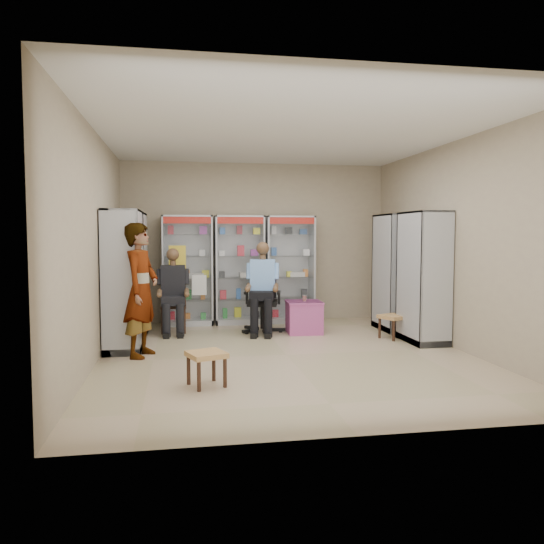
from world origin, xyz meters
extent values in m
plane|color=tan|center=(0.00, 0.00, 0.00)|extent=(6.00, 6.00, 0.00)
cube|color=tan|center=(0.00, 3.00, 1.50)|extent=(5.00, 0.02, 3.00)
cube|color=tan|center=(0.00, -3.00, 1.50)|extent=(5.00, 0.02, 3.00)
cube|color=tan|center=(-2.50, 0.00, 1.50)|extent=(0.02, 6.00, 3.00)
cube|color=tan|center=(2.50, 0.00, 1.50)|extent=(0.02, 6.00, 3.00)
cube|color=silver|center=(0.00, 0.00, 3.00)|extent=(5.00, 6.00, 0.02)
cube|color=silver|center=(-1.30, 2.73, 1.00)|extent=(0.90, 0.50, 2.00)
cube|color=#ACB0B4|center=(-0.35, 2.73, 1.00)|extent=(0.90, 0.50, 2.00)
cube|color=#B5B8BD|center=(0.60, 2.73, 1.00)|extent=(0.90, 0.50, 2.00)
cube|color=silver|center=(2.23, 1.60, 1.00)|extent=(0.90, 0.50, 2.00)
cube|color=silver|center=(2.23, 0.50, 1.00)|extent=(0.90, 0.50, 2.00)
cube|color=#AAAEB2|center=(-2.23, 1.80, 1.00)|extent=(0.90, 0.50, 2.00)
cube|color=#A8ABAF|center=(-2.23, 0.70, 1.00)|extent=(0.90, 0.50, 2.00)
cube|color=black|center=(-1.55, 2.00, 0.47)|extent=(0.42, 0.42, 0.94)
cube|color=black|center=(-0.07, 1.74, 0.56)|extent=(0.73, 0.73, 1.13)
cube|color=#AC458A|center=(0.61, 1.55, 0.27)|extent=(0.59, 0.57, 0.54)
cylinder|color=#4E0E06|center=(0.62, 1.55, 0.59)|extent=(0.07, 0.07, 0.10)
cube|color=#A28044|center=(1.90, 0.83, 0.19)|extent=(0.50, 0.50, 0.38)
cube|color=#9D7742|center=(-1.15, -1.33, 0.19)|extent=(0.48, 0.48, 0.38)
imported|color=#959598|center=(-1.95, 0.25, 0.90)|extent=(0.62, 0.76, 1.81)
camera|label=1|loc=(-1.41, -7.05, 1.64)|focal=35.00mm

